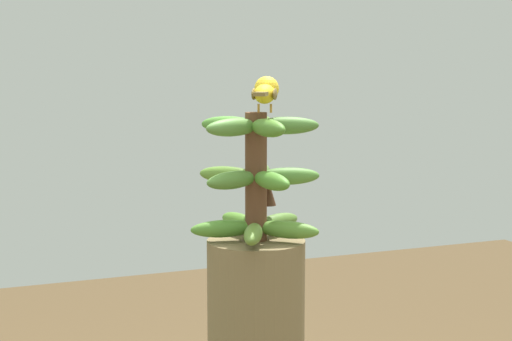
% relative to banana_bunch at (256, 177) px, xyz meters
% --- Properties ---
extents(banana_bunch, '(0.29, 0.29, 0.28)m').
position_rel_banana_bunch_xyz_m(banana_bunch, '(0.00, 0.00, 0.00)').
color(banana_bunch, brown).
rests_on(banana_bunch, banana_tree).
extents(perched_bird, '(0.11, 0.18, 0.08)m').
position_rel_banana_bunch_xyz_m(perched_bird, '(-0.02, 0.01, 0.18)').
color(perched_bird, '#C68933').
rests_on(perched_bird, banana_bunch).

